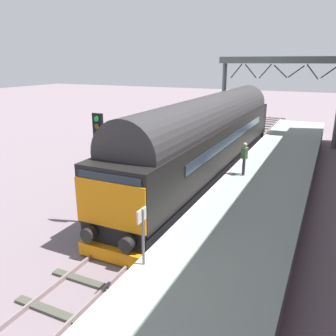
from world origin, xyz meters
The scene contains 8 objects.
ground_plane centered at (0.00, 0.00, 0.00)m, with size 140.00×140.00×0.00m, color slate.
track_main centered at (0.00, 0.00, 0.06)m, with size 2.50×60.00×0.15m.
station_platform centered at (3.60, 0.00, 0.50)m, with size 4.00×44.00×1.01m.
diesel_locomotive centered at (0.00, 5.42, 2.49)m, with size 2.74×20.18×4.68m.
signal_post_mid centered at (-1.86, -2.31, 2.94)m, with size 0.44×0.22×4.58m.
platform_number_sign centered at (1.84, -5.59, 2.13)m, with size 0.10×0.44×1.67m.
waiting_passenger centered at (2.44, 3.59, 1.99)m, with size 0.43×0.49×1.64m.
overhead_footbridge centered at (2.05, 16.00, 6.03)m, with size 9.30×2.00×6.79m.
Camera 1 is at (6.10, -12.96, 6.44)m, focal length 37.10 mm.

